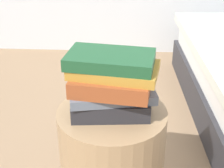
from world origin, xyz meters
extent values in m
cube|color=#28282D|center=(-0.01, 0.00, 0.60)|extent=(0.28, 0.19, 0.06)
cube|color=slate|center=(0.00, 0.00, 0.65)|extent=(0.32, 0.21, 0.03)
cube|color=#994723|center=(0.00, -0.01, 0.69)|extent=(0.29, 0.23, 0.06)
cube|color=#B7842D|center=(0.01, 0.00, 0.74)|extent=(0.32, 0.22, 0.03)
cube|color=#1E512D|center=(-0.01, 0.00, 0.77)|extent=(0.31, 0.21, 0.04)
camera|label=1|loc=(0.06, -1.03, 1.23)|focal=54.11mm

